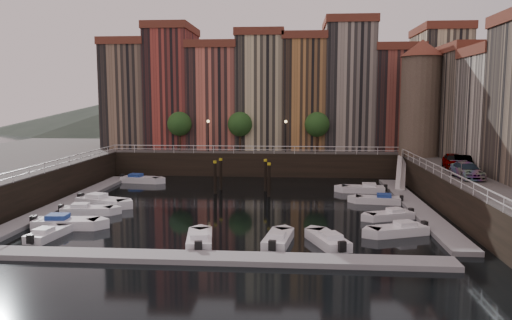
# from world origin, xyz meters

# --- Properties ---
(ground) EXTENTS (200.00, 200.00, 0.00)m
(ground) POSITION_xyz_m (0.00, 0.00, 0.00)
(ground) COLOR black
(ground) RESTS_ON ground
(quay_far) EXTENTS (80.00, 20.00, 3.00)m
(quay_far) POSITION_xyz_m (0.00, 26.00, 1.50)
(quay_far) COLOR black
(quay_far) RESTS_ON ground
(dock_left) EXTENTS (2.00, 28.00, 0.35)m
(dock_left) POSITION_xyz_m (-16.20, -1.00, 0.17)
(dock_left) COLOR gray
(dock_left) RESTS_ON ground
(dock_right) EXTENTS (2.00, 28.00, 0.35)m
(dock_right) POSITION_xyz_m (16.20, -1.00, 0.17)
(dock_right) COLOR gray
(dock_right) RESTS_ON ground
(dock_near) EXTENTS (30.00, 2.00, 0.35)m
(dock_near) POSITION_xyz_m (0.00, -17.00, 0.17)
(dock_near) COLOR gray
(dock_near) RESTS_ON ground
(mountains) EXTENTS (145.00, 100.00, 18.00)m
(mountains) POSITION_xyz_m (1.72, 110.00, 7.92)
(mountains) COLOR #2D382D
(mountains) RESTS_ON ground
(far_terrace) EXTENTS (48.70, 10.30, 17.50)m
(far_terrace) POSITION_xyz_m (3.31, 23.50, 10.95)
(far_terrace) COLOR #846A54
(far_terrace) RESTS_ON quay_far
(corner_tower) EXTENTS (5.20, 5.20, 13.80)m
(corner_tower) POSITION_xyz_m (20.00, 14.50, 10.19)
(corner_tower) COLOR #6B5B4C
(corner_tower) RESTS_ON quay_right
(promenade_trees) EXTENTS (21.20, 3.20, 5.20)m
(promenade_trees) POSITION_xyz_m (-1.33, 18.20, 6.58)
(promenade_trees) COLOR black
(promenade_trees) RESTS_ON quay_far
(street_lamps) EXTENTS (10.36, 0.36, 4.18)m
(street_lamps) POSITION_xyz_m (-1.00, 17.20, 5.90)
(street_lamps) COLOR black
(street_lamps) RESTS_ON quay_far
(railings) EXTENTS (36.08, 34.04, 0.52)m
(railings) POSITION_xyz_m (0.00, 4.88, 3.79)
(railings) COLOR white
(railings) RESTS_ON ground
(gangway) EXTENTS (2.78, 8.32, 3.73)m
(gangway) POSITION_xyz_m (17.10, 10.00, 1.92)
(gangway) COLOR white
(gangway) RESTS_ON ground
(mooring_pilings) EXTENTS (6.07, 3.75, 3.78)m
(mooring_pilings) POSITION_xyz_m (-0.33, 5.34, 1.65)
(mooring_pilings) COLOR black
(mooring_pilings) RESTS_ON ground
(boat_left_0) EXTENTS (5.19, 2.24, 1.18)m
(boat_left_0) POSITION_xyz_m (-12.45, -10.21, 0.40)
(boat_left_0) COLOR white
(boat_left_0) RESTS_ON ground
(boat_left_1) EXTENTS (4.61, 2.18, 1.04)m
(boat_left_1) POSITION_xyz_m (-12.75, -5.57, 0.35)
(boat_left_1) COLOR white
(boat_left_1) RESTS_ON ground
(boat_left_2) EXTENTS (5.37, 3.38, 1.21)m
(boat_left_2) POSITION_xyz_m (-12.71, -2.19, 0.41)
(boat_left_2) COLOR white
(boat_left_2) RESTS_ON ground
(boat_left_4) EXTENTS (4.95, 2.40, 1.11)m
(boat_left_4) POSITION_xyz_m (-13.18, 10.76, 0.37)
(boat_left_4) COLOR white
(boat_left_4) RESTS_ON ground
(boat_right_0) EXTENTS (4.62, 3.07, 1.04)m
(boat_right_0) POSITION_xyz_m (12.91, -10.07, 0.35)
(boat_right_0) COLOR white
(boat_right_0) RESTS_ON ground
(boat_right_1) EXTENTS (4.19, 2.82, 0.95)m
(boat_right_1) POSITION_xyz_m (13.20, -5.24, 0.32)
(boat_right_1) COLOR white
(boat_right_1) RESTS_ON ground
(boat_right_3) EXTENTS (4.48, 2.08, 1.01)m
(boat_right_3) POSITION_xyz_m (13.26, 1.01, 0.34)
(boat_right_3) COLOR white
(boat_right_3) RESTS_ON ground
(boat_right_4) EXTENTS (4.78, 2.09, 1.08)m
(boat_right_4) POSITION_xyz_m (12.61, 6.55, 0.36)
(boat_right_4) COLOR white
(boat_right_4) RESTS_ON ground
(boat_near_0) EXTENTS (1.98, 4.17, 0.94)m
(boat_near_0) POSITION_xyz_m (-12.38, -13.01, 0.32)
(boat_near_0) COLOR white
(boat_near_0) RESTS_ON ground
(boat_near_1) EXTENTS (2.33, 4.70, 1.06)m
(boat_near_1) POSITION_xyz_m (-1.23, -13.74, 0.36)
(boat_near_1) COLOR white
(boat_near_1) RESTS_ON ground
(boat_near_2) EXTENTS (2.19, 4.52, 1.02)m
(boat_near_2) POSITION_xyz_m (4.11, -13.16, 0.34)
(boat_near_2) COLOR white
(boat_near_2) RESTS_ON ground
(boat_near_3) EXTENTS (3.07, 4.64, 1.05)m
(boat_near_3) POSITION_xyz_m (7.53, -13.16, 0.35)
(boat_near_3) COLOR white
(boat_near_3) RESTS_ON ground
(car_a) EXTENTS (2.57, 4.71, 1.52)m
(car_a) POSITION_xyz_m (20.66, 3.37, 3.76)
(car_a) COLOR gray
(car_a) RESTS_ON quay_right
(car_b) EXTENTS (2.17, 4.43, 1.40)m
(car_b) POSITION_xyz_m (21.31, 2.47, 3.70)
(car_b) COLOR gray
(car_b) RESTS_ON quay_right
(car_c) EXTENTS (2.07, 4.73, 1.35)m
(car_c) POSITION_xyz_m (20.03, -2.58, 3.68)
(car_c) COLOR gray
(car_c) RESTS_ON quay_right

